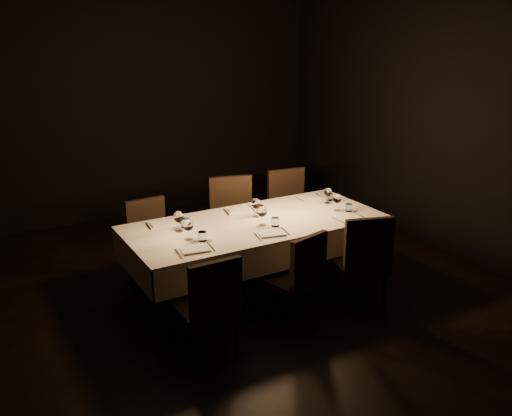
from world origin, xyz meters
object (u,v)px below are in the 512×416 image
dining_table (256,229)px  chair_near_center (300,275)px  chair_far_right (290,207)px  chair_near_left (210,304)px  chair_near_right (363,258)px  chair_far_left (151,237)px  chair_far_center (233,218)px

dining_table → chair_near_center: 0.76m
chair_far_right → chair_near_left: bearing=-131.3°
dining_table → chair_far_right: (0.92, 0.79, -0.15)m
chair_near_left → chair_near_center: size_ratio=1.02×
chair_near_center → chair_near_right: chair_near_right is taller
chair_near_right → chair_far_left: bearing=-28.7°
dining_table → chair_near_center: bearing=-88.4°
dining_table → chair_far_right: 1.22m
dining_table → chair_far_left: bearing=136.0°
chair_far_center → chair_near_center: bearing=-78.6°
chair_near_right → chair_far_center: chair_far_center is taller
chair_far_left → chair_far_center: (0.94, -0.05, 0.05)m
chair_near_left → chair_far_left: bearing=-93.7°
chair_near_right → chair_far_left: size_ratio=1.08×
chair_near_left → chair_far_center: 1.88m
chair_near_center → chair_far_center: (0.11, 1.47, 0.06)m
chair_far_center → chair_near_left: bearing=-107.3°
dining_table → chair_far_left: size_ratio=2.86×
chair_near_left → chair_far_left: chair_near_left is taller
chair_near_right → chair_far_right: chair_far_right is taller
chair_near_center → chair_far_center: bearing=-108.3°
chair_far_left → chair_far_right: chair_far_right is taller
chair_near_left → chair_near_center: chair_near_left is taller
chair_near_right → chair_far_center: size_ratio=0.96×
chair_near_center → chair_far_right: (0.90, 1.52, 0.04)m
chair_near_right → dining_table: bearing=-31.5°
chair_near_center → chair_near_right: 0.66m
dining_table → chair_near_right: bearing=-49.4°
dining_table → chair_near_left: size_ratio=2.80×
chair_near_center → chair_near_right: (0.66, -0.06, 0.04)m
chair_near_left → chair_far_center: (1.03, 1.58, 0.05)m
dining_table → chair_near_right: chair_near_right is taller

